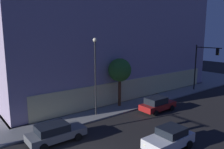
% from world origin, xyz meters
% --- Properties ---
extents(modern_building, '(31.31, 25.20, 18.17)m').
position_xyz_m(modern_building, '(13.11, 21.27, 9.01)').
color(modern_building, '#4C4C51').
rests_on(modern_building, ground).
extents(traffic_light_far_corner, '(0.32, 3.86, 6.71)m').
position_xyz_m(traffic_light_far_corner, '(23.38, 5.89, 4.61)').
color(traffic_light_far_corner, black).
rests_on(traffic_light_far_corner, sidewalk_corner).
extents(street_lamp_sidewalk, '(0.44, 0.44, 7.94)m').
position_xyz_m(street_lamp_sidewalk, '(5.59, 7.13, 5.13)').
color(street_lamp_sidewalk, '#404040').
rests_on(street_lamp_sidewalk, sidewalk_corner).
extents(sidewalk_tree, '(2.66, 2.66, 5.58)m').
position_xyz_m(sidewalk_tree, '(9.44, 7.89, 4.35)').
color(sidewalk_tree, '#58331E').
rests_on(sidewalk_tree, sidewalk_corner).
extents(car_grey, '(4.58, 2.13, 1.50)m').
position_xyz_m(car_grey, '(-0.12, 4.32, 0.78)').
color(car_grey, slate).
rests_on(car_grey, ground).
extents(car_white, '(4.03, 2.09, 1.62)m').
position_xyz_m(car_white, '(6.14, -1.92, 0.82)').
color(car_white, silver).
rests_on(car_white, ground).
extents(car_red, '(4.29, 2.02, 1.62)m').
position_xyz_m(car_red, '(11.76, 4.15, 0.82)').
color(car_red, maroon).
rests_on(car_red, ground).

